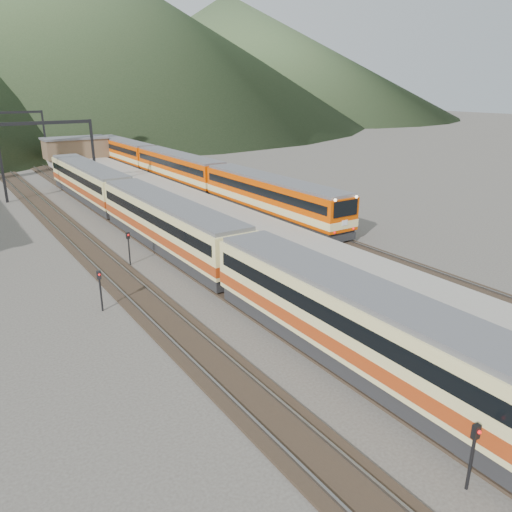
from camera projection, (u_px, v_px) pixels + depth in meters
track_main at (128, 223)px, 43.57m from camera, size 2.60×200.00×0.23m
track_far at (69, 231)px, 40.97m from camera, size 2.60×200.00×0.23m
track_second at (240, 206)px, 49.56m from camera, size 2.60×200.00×0.23m
platform at (196, 214)px, 44.77m from camera, size 8.00×100.00×1.00m
gantry_near at (48, 145)px, 52.16m from camera, size 9.55×0.25×8.00m
gantry_far at (10, 128)px, 71.91m from camera, size 9.55×0.25×8.00m
station_shed at (76, 147)px, 75.71m from camera, size 9.40×4.40×3.10m
hill_b at (27, 16)px, 197.23m from camera, size 220.00×220.00×75.00m
hill_c at (228, 54)px, 227.09m from camera, size 160.00×160.00×50.00m
main_train at (168, 223)px, 35.99m from camera, size 2.90×59.40×3.53m
second_train at (179, 169)px, 59.97m from camera, size 2.82×57.80×3.44m
short_signal_a at (473, 449)px, 14.43m from camera, size 0.24×0.18×2.27m
short_signal_b at (129, 244)px, 33.11m from camera, size 0.23×0.17×2.27m
short_signal_c at (100, 285)px, 26.23m from camera, size 0.26×0.23×2.27m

